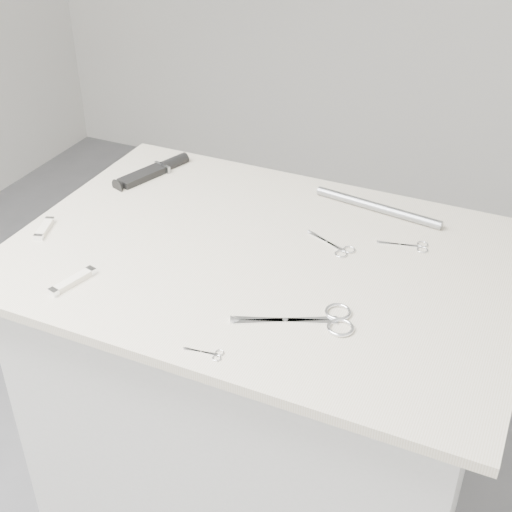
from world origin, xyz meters
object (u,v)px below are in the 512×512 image
at_px(plinth, 263,424).
at_px(sheathed_knife, 157,170).
at_px(embroidery_scissors_a, 411,246).
at_px(tiny_scissors, 209,354).
at_px(embroidery_scissors_b, 337,247).
at_px(pocket_knife_a, 44,229).
at_px(pocket_knife_b, 73,281).
at_px(large_shears, 320,320).
at_px(metal_rail, 378,207).

distance_m(plinth, sheathed_knife, 0.65).
height_order(embroidery_scissors_a, tiny_scissors, same).
bearing_deg(embroidery_scissors_b, plinth, -120.60).
xyz_separation_m(pocket_knife_a, pocket_knife_b, (0.17, -0.13, 0.00)).
bearing_deg(large_shears, pocket_knife_a, 151.41).
distance_m(embroidery_scissors_b, tiny_scissors, 0.40).
height_order(embroidery_scissors_b, sheathed_knife, sheathed_knife).
bearing_deg(embroidery_scissors_a, plinth, -162.01).
bearing_deg(embroidery_scissors_b, embroidery_scissors_a, 50.94).
bearing_deg(pocket_knife_b, sheathed_knife, 25.80).
distance_m(large_shears, metal_rail, 0.41).
bearing_deg(large_shears, pocket_knife_b, 166.11).
height_order(plinth, large_shears, large_shears).
distance_m(embroidery_scissors_a, tiny_scissors, 0.50).
bearing_deg(large_shears, metal_rail, 68.12).
height_order(sheathed_knife, metal_rail, same).
bearing_deg(pocket_knife_b, large_shears, -65.32).
relative_size(embroidery_scissors_a, tiny_scissors, 1.51).
distance_m(plinth, embroidery_scissors_a, 0.56).
relative_size(plinth, embroidery_scissors_a, 8.86).
bearing_deg(tiny_scissors, large_shears, 41.10).
height_order(large_shears, sheathed_knife, sheathed_knife).
bearing_deg(metal_rail, sheathed_knife, -175.87).
relative_size(pocket_knife_a, pocket_knife_b, 0.79).
xyz_separation_m(large_shears, metal_rail, (-0.02, 0.41, 0.01)).
bearing_deg(large_shears, embroidery_scissors_a, 49.92).
height_order(embroidery_scissors_a, pocket_knife_a, pocket_knife_a).
bearing_deg(metal_rail, pocket_knife_b, -131.49).
xyz_separation_m(embroidery_scissors_a, sheathed_knife, (-0.63, 0.07, 0.01)).
bearing_deg(plinth, sheathed_knife, 149.68).
xyz_separation_m(plinth, pocket_knife_b, (-0.28, -0.23, 0.48)).
relative_size(plinth, pocket_knife_a, 11.26).
bearing_deg(pocket_knife_a, large_shears, -113.02).
distance_m(embroidery_scissors_b, metal_rail, 0.18).
relative_size(tiny_scissors, metal_rail, 0.23).
bearing_deg(plinth, metal_rail, 59.64).
xyz_separation_m(large_shears, pocket_knife_b, (-0.45, -0.08, 0.00)).
xyz_separation_m(embroidery_scissors_b, tiny_scissors, (-0.08, -0.39, -0.00)).
xyz_separation_m(tiny_scissors, pocket_knife_a, (-0.49, 0.20, 0.00)).
bearing_deg(pocket_knife_b, embroidery_scissors_b, -37.66).
bearing_deg(pocket_knife_a, pocket_knife_b, -146.57).
distance_m(embroidery_scissors_b, pocket_knife_b, 0.51).
height_order(plinth, embroidery_scissors_a, embroidery_scissors_a).
relative_size(plinth, sheathed_knife, 4.65).
height_order(plinth, sheathed_knife, sheathed_knife).
height_order(plinth, tiny_scissors, tiny_scissors).
xyz_separation_m(plinth, sheathed_knife, (-0.38, 0.22, 0.48)).
xyz_separation_m(plinth, large_shears, (0.17, -0.15, 0.47)).
height_order(tiny_scissors, pocket_knife_b, pocket_knife_b).
relative_size(plinth, tiny_scissors, 13.40).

